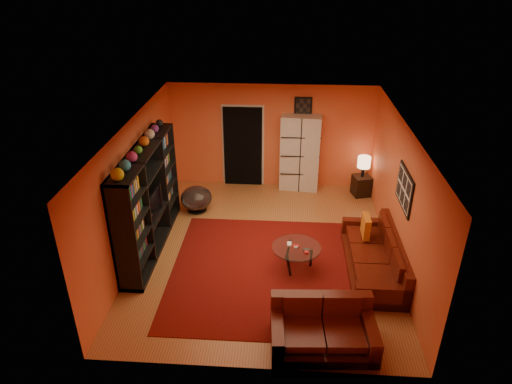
# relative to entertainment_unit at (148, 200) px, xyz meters

# --- Properties ---
(floor) EXTENTS (6.00, 6.00, 0.00)m
(floor) POSITION_rel_entertainment_unit_xyz_m (2.27, 0.00, -1.05)
(floor) COLOR #985A2F
(floor) RESTS_ON ground
(ceiling) EXTENTS (6.00, 6.00, 0.00)m
(ceiling) POSITION_rel_entertainment_unit_xyz_m (2.27, 0.00, 1.55)
(ceiling) COLOR white
(ceiling) RESTS_ON wall_back
(wall_back) EXTENTS (6.00, 0.00, 6.00)m
(wall_back) POSITION_rel_entertainment_unit_xyz_m (2.27, 3.00, 0.25)
(wall_back) COLOR #E65B32
(wall_back) RESTS_ON floor
(wall_front) EXTENTS (6.00, 0.00, 6.00)m
(wall_front) POSITION_rel_entertainment_unit_xyz_m (2.27, -3.00, 0.25)
(wall_front) COLOR #E65B32
(wall_front) RESTS_ON floor
(wall_left) EXTENTS (0.00, 6.00, 6.00)m
(wall_left) POSITION_rel_entertainment_unit_xyz_m (-0.23, 0.00, 0.25)
(wall_left) COLOR #E65B32
(wall_left) RESTS_ON floor
(wall_right) EXTENTS (0.00, 6.00, 6.00)m
(wall_right) POSITION_rel_entertainment_unit_xyz_m (4.78, 0.00, 0.25)
(wall_right) COLOR #E65B32
(wall_right) RESTS_ON floor
(rug) EXTENTS (3.60, 3.60, 0.01)m
(rug) POSITION_rel_entertainment_unit_xyz_m (2.38, -0.70, -1.04)
(rug) COLOR #530A09
(rug) RESTS_ON floor
(doorway) EXTENTS (0.95, 0.10, 2.04)m
(doorway) POSITION_rel_entertainment_unit_xyz_m (1.57, 2.96, -0.03)
(doorway) COLOR black
(doorway) RESTS_ON floor
(wall_art_right) EXTENTS (0.03, 1.00, 0.70)m
(wall_art_right) POSITION_rel_entertainment_unit_xyz_m (4.75, -0.30, 0.55)
(wall_art_right) COLOR black
(wall_art_right) RESTS_ON wall_right
(wall_art_back) EXTENTS (0.42, 0.03, 0.52)m
(wall_art_back) POSITION_rel_entertainment_unit_xyz_m (3.02, 2.98, 1.00)
(wall_art_back) COLOR black
(wall_art_back) RESTS_ON wall_back
(entertainment_unit) EXTENTS (0.45, 3.00, 2.10)m
(entertainment_unit) POSITION_rel_entertainment_unit_xyz_m (0.00, 0.00, 0.00)
(entertainment_unit) COLOR black
(entertainment_unit) RESTS_ON floor
(tv) EXTENTS (0.94, 0.12, 0.54)m
(tv) POSITION_rel_entertainment_unit_xyz_m (0.05, -0.10, -0.06)
(tv) COLOR black
(tv) RESTS_ON entertainment_unit
(sofa) EXTENTS (0.94, 2.30, 0.85)m
(sofa) POSITION_rel_entertainment_unit_xyz_m (4.41, -0.53, -0.77)
(sofa) COLOR #460F09
(sofa) RESTS_ON rug
(loveseat) EXTENTS (1.61, 1.02, 0.85)m
(loveseat) POSITION_rel_entertainment_unit_xyz_m (3.27, -2.42, -0.77)
(loveseat) COLOR #460F09
(loveseat) RESTS_ON rug
(throw_pillow) EXTENTS (0.12, 0.42, 0.42)m
(throw_pillow) POSITION_rel_entertainment_unit_xyz_m (4.22, -0.01, -0.42)
(throw_pillow) COLOR orange
(throw_pillow) RESTS_ON sofa
(coffee_table) EXTENTS (0.91, 0.91, 0.45)m
(coffee_table) POSITION_rel_entertainment_unit_xyz_m (2.89, -0.56, -0.64)
(coffee_table) COLOR silver
(coffee_table) RESTS_ON floor
(storage_cabinet) EXTENTS (0.99, 0.51, 1.91)m
(storage_cabinet) POSITION_rel_entertainment_unit_xyz_m (3.00, 2.80, -0.10)
(storage_cabinet) COLOR silver
(storage_cabinet) RESTS_ON floor
(bowl_chair) EXTENTS (0.72, 0.72, 0.58)m
(bowl_chair) POSITION_rel_entertainment_unit_xyz_m (0.63, 1.49, -0.74)
(bowl_chair) COLOR black
(bowl_chair) RESTS_ON floor
(side_table) EXTENTS (0.49, 0.49, 0.50)m
(side_table) POSITION_rel_entertainment_unit_xyz_m (4.53, 2.53, -0.80)
(side_table) COLOR black
(side_table) RESTS_ON floor
(table_lamp) EXTENTS (0.31, 0.31, 0.51)m
(table_lamp) POSITION_rel_entertainment_unit_xyz_m (4.53, 2.53, -0.19)
(table_lamp) COLOR black
(table_lamp) RESTS_ON side_table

